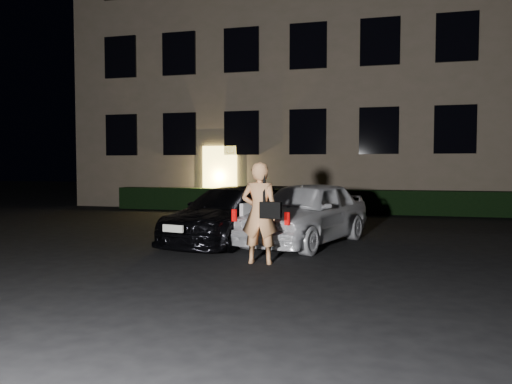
# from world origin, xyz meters

# --- Properties ---
(ground) EXTENTS (80.00, 80.00, 0.00)m
(ground) POSITION_xyz_m (0.00, 0.00, 0.00)
(ground) COLOR black
(ground) RESTS_ON ground
(building) EXTENTS (20.00, 8.11, 12.00)m
(building) POSITION_xyz_m (-0.00, 14.99, 6.00)
(building) COLOR #776B55
(building) RESTS_ON ground
(hedge) EXTENTS (15.00, 0.70, 0.85)m
(hedge) POSITION_xyz_m (0.00, 10.50, 0.42)
(hedge) COLOR black
(hedge) RESTS_ON ground
(sedan) EXTENTS (2.59, 4.53, 1.24)m
(sedan) POSITION_xyz_m (-0.56, 2.96, 0.62)
(sedan) COLOR black
(sedan) RESTS_ON ground
(hatch) EXTENTS (2.80, 4.39, 1.39)m
(hatch) POSITION_xyz_m (1.15, 3.05, 0.70)
(hatch) COLOR white
(hatch) RESTS_ON ground
(man) EXTENTS (0.74, 0.44, 1.78)m
(man) POSITION_xyz_m (0.71, 0.61, 0.90)
(man) COLOR #F4A568
(man) RESTS_ON ground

